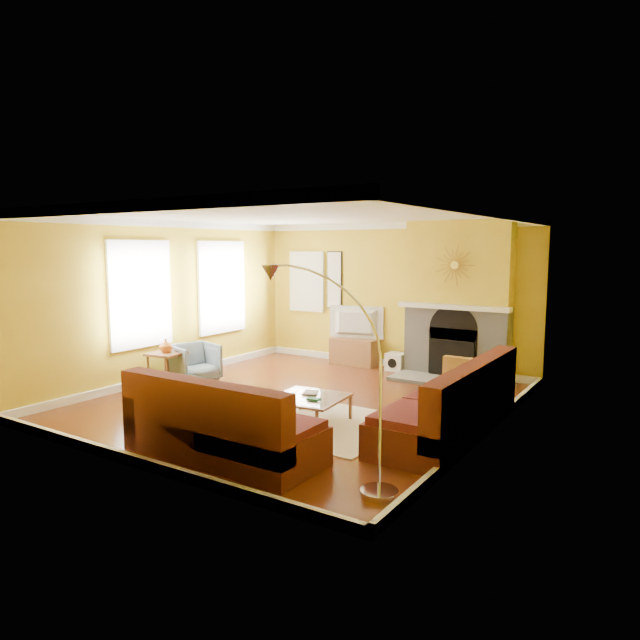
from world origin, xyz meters
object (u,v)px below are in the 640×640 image
Objects in this scene: side_table at (167,369)px; media_console at (355,351)px; armchair at (194,363)px; coffee_table at (308,409)px; arc_lamp at (327,377)px; sectional_sofa at (340,393)px.

media_console is at bearing 61.91° from side_table.
armchair is at bearing 73.64° from side_table.
armchair is at bearing 163.74° from coffee_table.
side_table is 0.27× the size of arc_lamp.
armchair is at bearing -119.97° from media_console.
sectional_sofa is at bearing -5.27° from side_table.
media_console reaches higher than coffee_table.
armchair is at bearing 150.67° from arc_lamp.
media_console is (-1.76, 3.50, -0.20)m from sectional_sofa.
sectional_sofa reaches higher than media_console.
side_table is at bearing 174.73° from sectional_sofa.
sectional_sofa is at bearing 116.87° from arc_lamp.
coffee_table is 3.77m from media_console.
side_table is (-1.70, -3.18, 0.03)m from media_console.
sectional_sofa is 0.53m from coffee_table.
armchair is 0.34× the size of arc_lamp.
side_table is (-3.46, 0.32, -0.17)m from sectional_sofa.
arc_lamp is at bearing -63.22° from media_console.
armchair is 1.27× the size of side_table.
media_console is 5.64m from arc_lamp.
coffee_table is 2.07m from arc_lamp.
arc_lamp is at bearing -50.31° from coffee_table.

